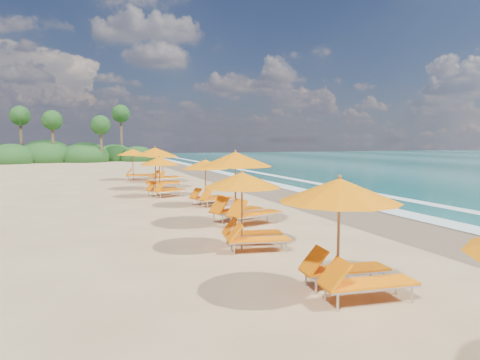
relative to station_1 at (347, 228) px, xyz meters
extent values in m
plane|color=tan|center=(1.95, 11.16, -1.31)|extent=(160.00, 160.00, 0.00)
cube|color=#7D664B|center=(5.95, 11.16, -1.30)|extent=(4.00, 160.00, 0.01)
cube|color=white|center=(7.45, 11.16, -1.28)|extent=(1.20, 160.00, 0.01)
cube|color=white|center=(10.45, 11.16, -1.29)|extent=(0.80, 160.00, 0.01)
cylinder|color=olive|center=(-0.18, 0.02, -0.19)|extent=(0.06, 0.06, 2.24)
cone|color=orange|center=(-0.18, 0.02, 0.74)|extent=(2.51, 2.51, 0.45)
sphere|color=olive|center=(-0.18, 0.02, 0.99)|extent=(0.08, 0.08, 0.08)
cylinder|color=olive|center=(-0.62, 4.04, -0.27)|extent=(0.05, 0.05, 2.08)
cone|color=orange|center=(-0.62, 4.04, 0.60)|extent=(2.49, 2.49, 0.42)
sphere|color=olive|center=(-0.62, 4.04, 0.83)|extent=(0.07, 0.07, 0.07)
cylinder|color=olive|center=(0.37, 7.32, -0.04)|extent=(0.06, 0.06, 2.53)
cone|color=orange|center=(0.37, 7.32, 1.01)|extent=(3.29, 3.29, 0.51)
sphere|color=olive|center=(0.37, 7.32, 1.29)|extent=(0.09, 0.09, 0.09)
cylinder|color=olive|center=(0.55, 11.88, -0.27)|extent=(0.05, 0.05, 2.07)
cone|color=orange|center=(0.55, 11.88, 0.59)|extent=(2.67, 2.67, 0.42)
sphere|color=olive|center=(0.55, 11.88, 0.82)|extent=(0.07, 0.07, 0.07)
cylinder|color=olive|center=(-0.86, 15.73, -0.27)|extent=(0.05, 0.05, 2.07)
cone|color=orange|center=(-0.86, 15.73, 0.59)|extent=(2.71, 2.71, 0.42)
sphere|color=olive|center=(-0.86, 15.73, 0.82)|extent=(0.07, 0.07, 0.07)
cylinder|color=olive|center=(-0.47, 19.44, -0.06)|extent=(0.06, 0.06, 2.50)
cone|color=orange|center=(-0.47, 19.44, 0.98)|extent=(3.02, 3.02, 0.50)
sphere|color=olive|center=(-0.47, 19.44, 1.25)|extent=(0.09, 0.09, 0.09)
cylinder|color=olive|center=(0.71, 23.56, -0.21)|extent=(0.05, 0.05, 2.20)
cone|color=orange|center=(0.71, 23.56, 0.70)|extent=(2.76, 2.76, 0.44)
sphere|color=olive|center=(0.71, 23.56, 0.95)|extent=(0.08, 0.08, 0.08)
cylinder|color=olive|center=(-1.05, 26.14, -0.17)|extent=(0.06, 0.06, 2.28)
cone|color=orange|center=(-1.05, 26.14, 0.78)|extent=(2.62, 2.62, 0.46)
sphere|color=olive|center=(-1.05, 26.14, 1.03)|extent=(0.08, 0.08, 0.08)
ellipsoid|color=#163D14|center=(-4.05, 56.16, -0.68)|extent=(6.40, 6.40, 4.16)
ellipsoid|color=#163D14|center=(-9.05, 57.16, -0.61)|extent=(7.20, 7.20, 4.68)
ellipsoid|color=#163D14|center=(-13.05, 55.16, -0.72)|extent=(6.00, 6.00, 3.90)
ellipsoid|color=#163D14|center=(-0.05, 58.16, -0.76)|extent=(5.60, 5.60, 3.64)
ellipsoid|color=#163D14|center=(2.95, 56.16, -0.82)|extent=(5.00, 5.00, 3.25)
cylinder|color=brown|center=(-2.05, 54.16, 1.19)|extent=(0.36, 0.36, 5.00)
sphere|color=#163D14|center=(-2.05, 54.16, 3.69)|extent=(2.60, 2.60, 2.60)
cylinder|color=brown|center=(-8.05, 55.16, 1.49)|extent=(0.36, 0.36, 5.60)
sphere|color=#163D14|center=(-8.05, 55.16, 4.29)|extent=(2.60, 2.60, 2.60)
cylinder|color=brown|center=(-12.05, 57.16, 1.79)|extent=(0.36, 0.36, 6.20)
sphere|color=#163D14|center=(-12.05, 57.16, 4.89)|extent=(2.60, 2.60, 2.60)
cylinder|color=brown|center=(0.95, 58.16, 2.09)|extent=(0.36, 0.36, 6.80)
sphere|color=#163D14|center=(0.95, 58.16, 5.49)|extent=(2.60, 2.60, 2.60)
camera|label=1|loc=(-4.72, -6.87, 1.67)|focal=32.32mm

